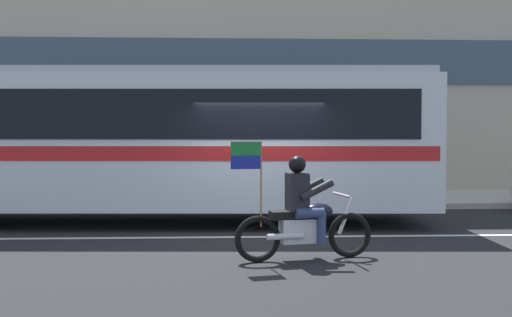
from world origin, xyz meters
TOP-DOWN VIEW (x-y plane):
  - ground_plane at (0.00, 0.00)m, footprint 60.00×60.00m
  - sidewalk_curb at (0.00, 5.10)m, footprint 28.00×3.80m
  - lane_center_stripe at (0.00, -0.60)m, footprint 26.60×0.14m
  - office_building_facade at (0.00, 7.39)m, footprint 28.00×0.89m
  - transit_bus at (-2.47, 1.19)m, footprint 12.31×3.10m
  - motorcycle_with_rider at (0.55, -2.56)m, footprint 2.16×0.75m

SIDE VIEW (x-z plane):
  - ground_plane at x=0.00m, z-range 0.00..0.00m
  - lane_center_stripe at x=0.00m, z-range 0.00..0.01m
  - sidewalk_curb at x=0.00m, z-range 0.00..0.15m
  - motorcycle_with_rider at x=0.55m, z-range -0.22..1.55m
  - transit_bus at x=-2.47m, z-range 0.27..3.49m
  - office_building_facade at x=0.00m, z-range 0.01..12.16m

